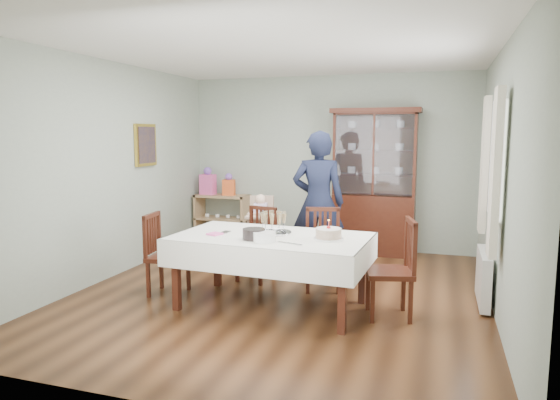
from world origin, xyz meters
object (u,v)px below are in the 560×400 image
at_px(china_cabinet, 374,180).
at_px(sideboard, 222,219).
at_px(chair_far_left, 257,259).
at_px(birthday_cake, 329,234).
at_px(dining_table, 271,271).
at_px(high_chair, 261,238).
at_px(woman, 318,202).
at_px(chair_far_right, 323,265).
at_px(gift_bag_pink, 208,182).
at_px(champagne_tray, 274,227).
at_px(chair_end_right, 391,288).
at_px(gift_bag_orange, 229,185).
at_px(chair_end_left, 167,270).

relative_size(china_cabinet, sideboard, 2.42).
distance_m(chair_far_left, birthday_cake, 1.49).
relative_size(dining_table, high_chair, 2.07).
bearing_deg(sideboard, woman, -33.28).
bearing_deg(chair_far_right, gift_bag_pink, 126.48).
xyz_separation_m(china_cabinet, chair_far_left, (-1.20, -1.84, -0.86)).
bearing_deg(champagne_tray, gift_bag_pink, 127.96).
distance_m(chair_end_right, champagne_tray, 1.34).
bearing_deg(high_chair, gift_bag_pink, 127.19).
distance_m(chair_far_left, gift_bag_orange, 2.29).
xyz_separation_m(dining_table, gift_bag_orange, (-1.65, 2.70, 0.58)).
bearing_deg(gift_bag_orange, chair_end_left, -81.63).
distance_m(chair_end_left, birthday_cake, 1.95).
distance_m(sideboard, gift_bag_orange, 0.58).
bearing_deg(sideboard, chair_end_left, -78.92).
bearing_deg(high_chair, chair_far_left, -86.01).
bearing_deg(china_cabinet, chair_far_left, -123.04).
bearing_deg(birthday_cake, champagne_tray, 169.97).
relative_size(china_cabinet, chair_far_left, 2.42).
height_order(dining_table, sideboard, sideboard).
bearing_deg(chair_far_left, dining_table, -49.71).
distance_m(birthday_cake, gift_bag_pink, 3.78).
relative_size(chair_end_left, gift_bag_pink, 2.01).
relative_size(woman, champagne_tray, 4.87).
bearing_deg(chair_far_right, chair_far_left, 158.90).
xyz_separation_m(dining_table, chair_end_right, (1.22, 0.08, -0.09)).
height_order(dining_table, gift_bag_orange, gift_bag_orange).
xyz_separation_m(chair_end_right, birthday_cake, (-0.61, -0.08, 0.52)).
height_order(sideboard, chair_far_right, chair_far_right).
bearing_deg(chair_far_right, birthday_cake, -87.91).
bearing_deg(chair_far_right, chair_end_left, -171.04).
xyz_separation_m(dining_table, woman, (0.15, 1.45, 0.54)).
height_order(chair_far_left, birthday_cake, birthday_cake).
distance_m(sideboard, woman, 2.38).
height_order(chair_far_right, chair_end_right, chair_end_right).
relative_size(dining_table, birthday_cake, 6.91).
distance_m(china_cabinet, birthday_cake, 2.72).
relative_size(chair_end_left, woman, 0.50).
relative_size(chair_far_left, chair_end_left, 0.98).
bearing_deg(birthday_cake, gift_bag_orange, 129.91).
bearing_deg(chair_far_left, chair_far_right, 4.38).
distance_m(woman, gift_bag_orange, 2.20).
xyz_separation_m(sideboard, gift_bag_orange, (0.13, -0.02, 0.56)).
height_order(chair_far_right, gift_bag_pink, gift_bag_pink).
bearing_deg(woman, chair_far_right, 98.42).
bearing_deg(dining_table, gift_bag_pink, 126.95).
height_order(chair_end_right, gift_bag_orange, gift_bag_orange).
xyz_separation_m(chair_far_left, champagne_tray, (0.48, -0.75, 0.57)).
relative_size(champagne_tray, gift_bag_orange, 1.04).
bearing_deg(sideboard, gift_bag_orange, -8.52).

